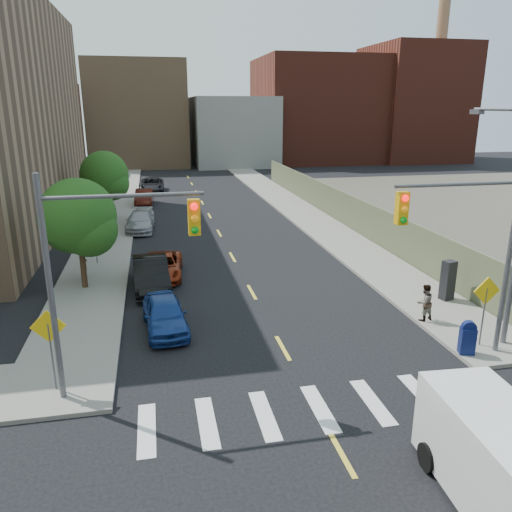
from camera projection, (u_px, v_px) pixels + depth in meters
name	position (u px, v px, depth m)	size (l,w,h in m)	color
ground	(373.00, 510.00, 11.22)	(160.00, 160.00, 0.00)	black
sidewalk_nw	(119.00, 198.00, 48.61)	(3.50, 73.00, 0.15)	gray
sidewalk_ne	(274.00, 193.00, 51.61)	(3.50, 73.00, 0.15)	gray
fence_north	(337.00, 205.00, 38.97)	(0.12, 44.00, 2.50)	#6A714F
bg_bldg_west	(24.00, 126.00, 70.85)	(14.00, 18.00, 12.00)	#592319
bg_bldg_midwest	(138.00, 114.00, 75.39)	(14.00, 16.00, 15.00)	#8C6B4C
bg_bldg_center	(232.00, 131.00, 76.95)	(12.00, 16.00, 10.00)	gray
bg_bldg_east	(315.00, 110.00, 80.68)	(18.00, 18.00, 16.00)	#592319
bg_bldg_fareast	(413.00, 104.00, 81.61)	(14.00, 16.00, 18.00)	#592319
smokestack	(438.00, 72.00, 80.94)	(1.80, 1.80, 28.00)	#8C6B4C
signal_nw	(102.00, 258.00, 14.38)	(4.59, 0.30, 7.00)	#59595E
signal_ne	(473.00, 236.00, 16.70)	(4.59, 0.30, 7.00)	#59595E
warn_sign_nw	(49.00, 336.00, 15.23)	(1.06, 0.06, 2.83)	#59595E
warn_sign_ne	(486.00, 299.00, 18.14)	(1.06, 0.06, 2.83)	#59595E
warn_sign_midwest	(94.00, 231.00, 27.88)	(1.06, 0.06, 2.83)	#59595E
tree_west_near	(78.00, 221.00, 23.71)	(3.66, 3.64, 5.52)	#332114
tree_west_far	(105.00, 178.00, 37.77)	(3.66, 3.64, 5.52)	#332114
parked_car_blue	(165.00, 314.00, 20.07)	(1.61, 4.00, 1.36)	navy
parked_car_black	(151.00, 274.00, 24.60)	(1.65, 4.74, 1.56)	black
parked_car_red	(162.00, 266.00, 26.32)	(2.02, 4.39, 1.22)	maroon
parked_car_silver	(140.00, 221.00, 36.18)	(1.91, 4.71, 1.37)	#95969B
parked_car_white	(143.00, 216.00, 38.14)	(1.56, 3.88, 1.32)	silver
parked_car_maroon	(144.00, 198.00, 45.34)	(1.53, 4.39, 1.45)	#40130C
parked_car_grey	(152.00, 185.00, 52.52)	(2.45, 5.32, 1.48)	black
cargo_van	(503.00, 465.00, 10.89)	(2.33, 5.08, 2.28)	white
mailbox	(468.00, 338.00, 17.85)	(0.61, 0.52, 1.26)	#0D1851
payphone	(448.00, 280.00, 22.80)	(0.55, 0.45, 1.85)	black
pedestrian_west	(84.00, 263.00, 25.70)	(0.57, 0.38, 1.57)	gray
pedestrian_east	(425.00, 302.00, 20.60)	(0.76, 0.59, 1.56)	gray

